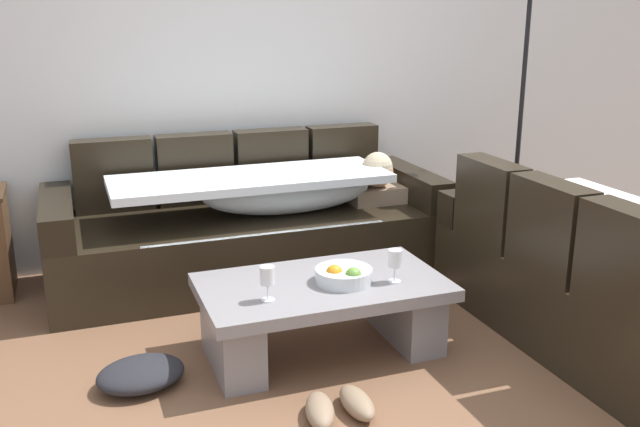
% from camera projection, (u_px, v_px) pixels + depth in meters
% --- Properties ---
extents(ground_plane, '(14.00, 14.00, 0.00)m').
position_uv_depth(ground_plane, '(392.00, 389.00, 3.19)').
color(ground_plane, brown).
extents(back_wall, '(9.00, 0.10, 2.70)m').
position_uv_depth(back_wall, '(259.00, 57.00, 4.75)').
color(back_wall, silver).
rests_on(back_wall, ground_plane).
extents(couch_along_wall, '(2.45, 0.92, 0.88)m').
position_uv_depth(couch_along_wall, '(255.00, 225.00, 4.49)').
color(couch_along_wall, black).
rests_on(couch_along_wall, ground_plane).
extents(couch_near_window, '(0.92, 1.88, 0.88)m').
position_uv_depth(couch_near_window, '(604.00, 281.00, 3.56)').
color(couch_near_window, black).
rests_on(couch_near_window, ground_plane).
extents(coffee_table, '(1.20, 0.68, 0.38)m').
position_uv_depth(coffee_table, '(322.00, 308.00, 3.47)').
color(coffee_table, gray).
rests_on(coffee_table, ground_plane).
extents(fruit_bowl, '(0.28, 0.28, 0.10)m').
position_uv_depth(fruit_bowl, '(344.00, 275.00, 3.40)').
color(fruit_bowl, silver).
rests_on(fruit_bowl, coffee_table).
extents(wine_glass_near_left, '(0.07, 0.07, 0.17)m').
position_uv_depth(wine_glass_near_left, '(267.00, 277.00, 3.17)').
color(wine_glass_near_left, silver).
rests_on(wine_glass_near_left, coffee_table).
extents(wine_glass_near_right, '(0.07, 0.07, 0.17)m').
position_uv_depth(wine_glass_near_right, '(395.00, 260.00, 3.39)').
color(wine_glass_near_right, silver).
rests_on(wine_glass_near_right, coffee_table).
extents(floor_lamp, '(0.33, 0.31, 1.95)m').
position_uv_depth(floor_lamp, '(520.00, 93.00, 4.75)').
color(floor_lamp, black).
rests_on(floor_lamp, ground_plane).
extents(pair_of_shoes, '(0.32, 0.29, 0.09)m').
position_uv_depth(pair_of_shoes, '(339.00, 407.00, 2.96)').
color(pair_of_shoes, '#8C7259').
rests_on(pair_of_shoes, ground_plane).
extents(crumpled_garment, '(0.45, 0.38, 0.12)m').
position_uv_depth(crumpled_garment, '(141.00, 374.00, 3.20)').
color(crumpled_garment, '#232328').
rests_on(crumpled_garment, ground_plane).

